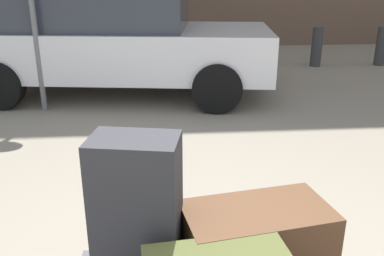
# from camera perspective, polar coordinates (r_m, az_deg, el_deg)

# --- Properties ---
(duffel_bag_brown_front_right) EXTENTS (0.72, 0.47, 0.35)m
(duffel_bag_brown_front_right) POSITION_cam_1_polar(r_m,az_deg,el_deg) (2.02, 8.73, -15.19)
(duffel_bag_brown_front_right) COLOR #51331E
(duffel_bag_brown_front_right) RESTS_ON luggage_cart
(suitcase_charcoal_rear_left) EXTENTS (0.41, 0.31, 0.72)m
(suitcase_charcoal_rear_left) POSITION_cam_1_polar(r_m,az_deg,el_deg) (1.87, -7.47, -11.62)
(suitcase_charcoal_rear_left) COLOR #2D2D33
(suitcase_charcoal_rear_left) RESTS_ON luggage_cart
(parked_car) EXTENTS (4.50, 2.37, 1.42)m
(parked_car) POSITION_cam_1_polar(r_m,az_deg,el_deg) (6.24, -10.50, 11.48)
(parked_car) COLOR silver
(parked_car) RESTS_ON ground_plane
(bollard_kerb_near) EXTENTS (0.20, 0.20, 0.74)m
(bollard_kerb_near) POSITION_cam_1_polar(r_m,az_deg,el_deg) (8.46, 16.65, 10.53)
(bollard_kerb_near) COLOR #383838
(bollard_kerb_near) RESTS_ON ground_plane
(bollard_kerb_mid) EXTENTS (0.20, 0.20, 0.74)m
(bollard_kerb_mid) POSITION_cam_1_polar(r_m,az_deg,el_deg) (9.00, 24.42, 10.13)
(bollard_kerb_mid) COLOR #383838
(bollard_kerb_mid) RESTS_ON ground_plane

